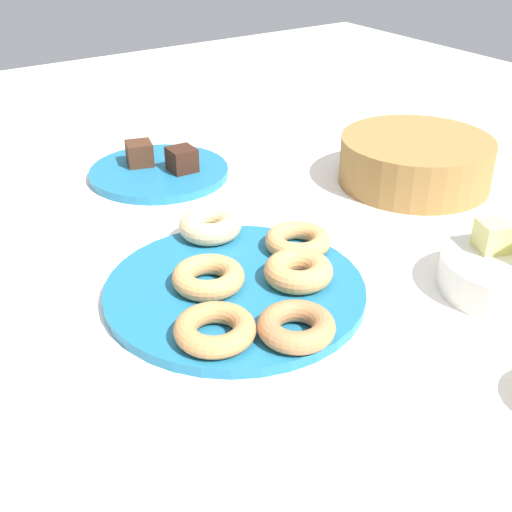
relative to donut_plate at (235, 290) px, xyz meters
name	(u,v)px	position (x,y,z in m)	size (l,w,h in m)	color
ground_plane	(235,294)	(0.00, 0.00, -0.01)	(2.40, 2.40, 0.00)	white
donut_plate	(235,290)	(0.00, 0.00, 0.00)	(0.31, 0.31, 0.01)	#1E6B93
donut_0	(210,225)	(-0.12, 0.04, 0.02)	(0.08, 0.08, 0.03)	#EABC84
donut_1	(208,277)	(-0.02, -0.03, 0.02)	(0.09, 0.09, 0.03)	tan
donut_2	(298,271)	(0.03, 0.07, 0.02)	(0.08, 0.08, 0.03)	tan
donut_3	(215,329)	(0.08, -0.07, 0.02)	(0.09, 0.09, 0.02)	#C6844C
donut_4	(296,327)	(0.12, 0.00, 0.02)	(0.08, 0.08, 0.02)	#B27547
donut_5	(298,241)	(-0.03, 0.11, 0.02)	(0.08, 0.08, 0.02)	tan
cake_plate	(159,172)	(-0.37, 0.09, 0.00)	(0.23, 0.23, 0.01)	#1E6B93
brownie_near	(139,153)	(-0.40, 0.07, 0.03)	(0.04, 0.04, 0.04)	#472819
brownie_far	(182,159)	(-0.34, 0.12, 0.03)	(0.04, 0.04, 0.04)	#381E14
basket	(415,161)	(-0.12, 0.41, 0.03)	(0.24, 0.24, 0.08)	olive
fruit_bowl	(506,274)	(0.17, 0.27, 0.02)	(0.16, 0.16, 0.04)	silver
melon_chunk_left	(493,236)	(0.14, 0.27, 0.05)	(0.04, 0.04, 0.04)	#DBD67A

